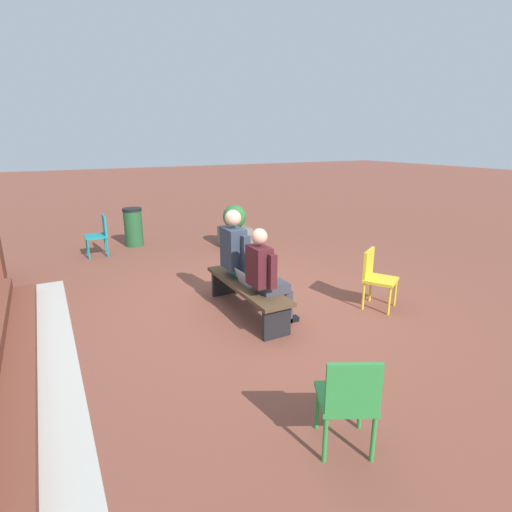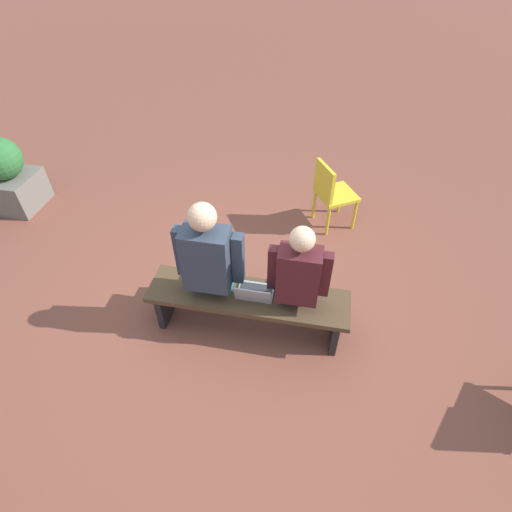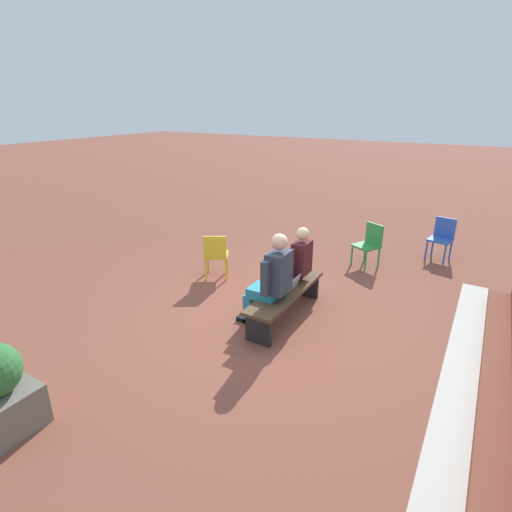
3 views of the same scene
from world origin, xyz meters
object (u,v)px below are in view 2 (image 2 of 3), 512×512
Objects in this scene: bench at (248,302)px; person_adult at (212,260)px; laptop at (254,293)px; plastic_chair_far_right at (331,191)px; planter at (8,176)px; person_student at (299,276)px.

person_adult reaches higher than bench.
laptop is at bearing 168.96° from bench.
plastic_chair_far_right reaches higher than bench.
laptop reaches higher than bench.
person_student is at bearing 160.69° from planter.
laptop is at bearing 71.48° from plastic_chair_far_right.
plastic_chair_far_right is at bearing -175.16° from planter.
laptop is 3.69m from planter.
person_adult reaches higher than planter.
person_adult is 0.47m from laptop.
person_adult is 3.32m from planter.
person_student is 0.42m from laptop.
bench is at bearing 69.54° from plastic_chair_far_right.
laptop is (-0.06, 0.01, 0.15)m from bench.
planter is (3.42, -1.40, -0.06)m from laptop.
person_student is 0.76m from person_adult.
person_student is 0.92× the size of person_adult.
bench is 2.14× the size of plastic_chair_far_right.
person_student is 1.55× the size of plastic_chair_far_right.
planter is at bearing -22.51° from bench.
laptop is (-0.39, 0.08, -0.24)m from person_adult.
person_adult reaches higher than plastic_chair_far_right.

